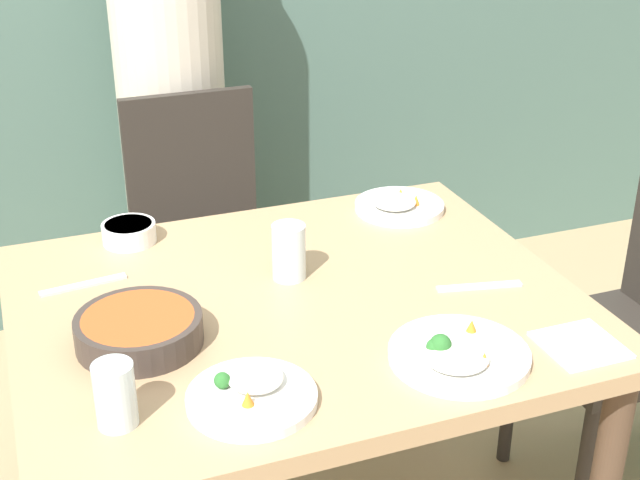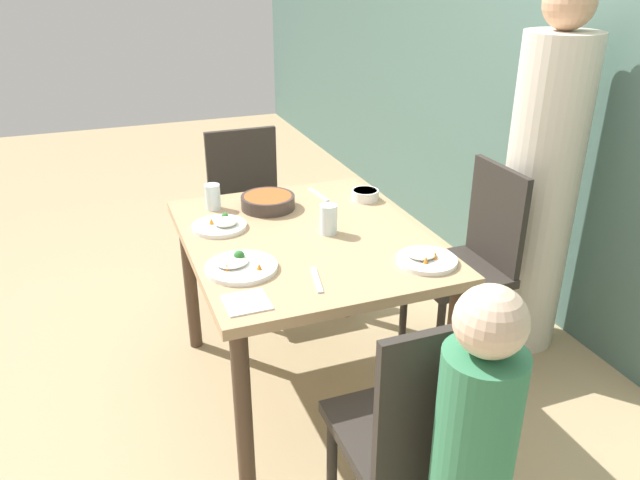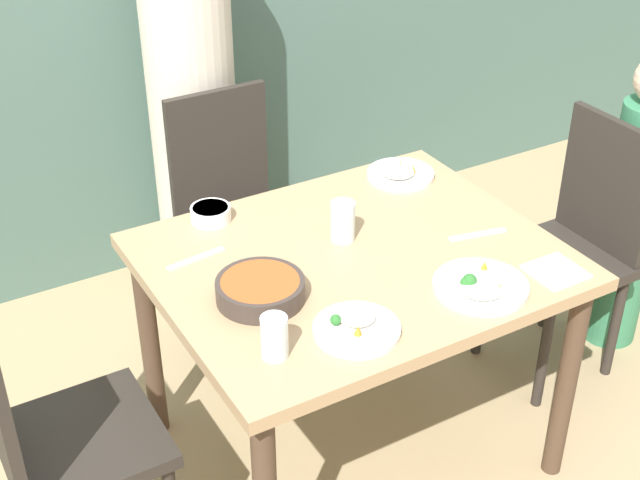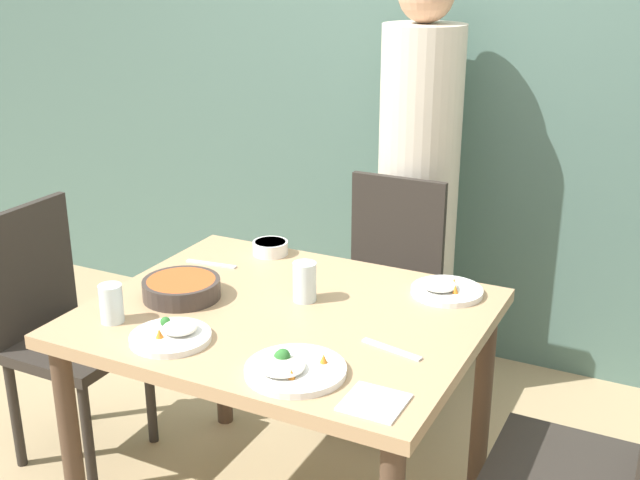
% 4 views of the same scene
% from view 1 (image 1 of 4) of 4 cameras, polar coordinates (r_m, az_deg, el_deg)
% --- Properties ---
extents(dining_table, '(1.12, 0.92, 0.74)m').
position_cam_1_polar(dining_table, '(1.85, -1.47, -6.29)').
color(dining_table, tan).
rests_on(dining_table, ground_plane).
extents(chair_adult_spot, '(0.40, 0.40, 0.92)m').
position_cam_1_polar(chair_adult_spot, '(2.60, -7.42, -0.34)').
color(chair_adult_spot, '#2D2823').
rests_on(chair_adult_spot, ground_plane).
extents(chair_child_spot, '(0.40, 0.40, 0.92)m').
position_cam_1_polar(chair_child_spot, '(2.35, 19.70, -4.75)').
color(chair_child_spot, '#2D2823').
rests_on(chair_child_spot, ground_plane).
extents(person_adult, '(0.33, 0.33, 1.69)m').
position_cam_1_polar(person_adult, '(2.80, -9.41, 7.83)').
color(person_adult, beige).
rests_on(person_adult, ground_plane).
extents(bowl_curry, '(0.23, 0.23, 0.06)m').
position_cam_1_polar(bowl_curry, '(1.68, -11.51, -5.62)').
color(bowl_curry, '#3D332D').
rests_on(bowl_curry, dining_table).
extents(plate_rice_adult, '(0.22, 0.22, 0.05)m').
position_cam_1_polar(plate_rice_adult, '(1.51, -4.38, -9.76)').
color(plate_rice_adult, white).
rests_on(plate_rice_adult, dining_table).
extents(plate_rice_child, '(0.22, 0.22, 0.05)m').
position_cam_1_polar(plate_rice_child, '(2.20, 5.03, 2.23)').
color(plate_rice_child, white).
rests_on(plate_rice_child, dining_table).
extents(plate_noodles, '(0.26, 0.26, 0.06)m').
position_cam_1_polar(plate_noodles, '(1.62, 8.79, -7.25)').
color(plate_noodles, white).
rests_on(plate_noodles, dining_table).
extents(bowl_rice_small, '(0.12, 0.12, 0.05)m').
position_cam_1_polar(bowl_rice_small, '(2.07, -12.13, 0.51)').
color(bowl_rice_small, white).
rests_on(bowl_rice_small, dining_table).
extents(glass_water_tall, '(0.07, 0.07, 0.12)m').
position_cam_1_polar(glass_water_tall, '(1.86, -2.01, -0.75)').
color(glass_water_tall, silver).
rests_on(glass_water_tall, dining_table).
extents(glass_water_short, '(0.07, 0.07, 0.11)m').
position_cam_1_polar(glass_water_short, '(1.47, -12.98, -9.63)').
color(glass_water_short, silver).
rests_on(glass_water_short, dining_table).
extents(napkin_folded, '(0.14, 0.14, 0.01)m').
position_cam_1_polar(napkin_folded, '(1.72, 16.33, -6.46)').
color(napkin_folded, white).
rests_on(napkin_folded, dining_table).
extents(fork_steel, '(0.18, 0.04, 0.01)m').
position_cam_1_polar(fork_steel, '(1.91, -14.91, -2.80)').
color(fork_steel, silver).
rests_on(fork_steel, dining_table).
extents(spoon_steel, '(0.18, 0.06, 0.01)m').
position_cam_1_polar(spoon_steel, '(1.87, 10.15, -2.93)').
color(spoon_steel, silver).
rests_on(spoon_steel, dining_table).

